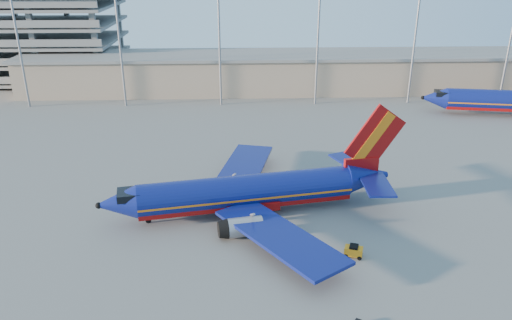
% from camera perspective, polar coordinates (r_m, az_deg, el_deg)
% --- Properties ---
extents(ground, '(220.00, 220.00, 0.00)m').
position_cam_1_polar(ground, '(63.55, -0.55, -5.02)').
color(ground, slate).
rests_on(ground, ground).
extents(terminal_building, '(122.00, 16.00, 8.50)m').
position_cam_1_polar(terminal_building, '(117.69, 3.53, 10.06)').
color(terminal_building, gray).
rests_on(terminal_building, ground).
extents(light_mast_row, '(101.60, 1.60, 28.65)m').
position_cam_1_polar(light_mast_row, '(103.32, 1.50, 15.83)').
color(light_mast_row, gray).
rests_on(light_mast_row, ground).
extents(aircraft_main, '(37.28, 35.54, 12.72)m').
position_cam_1_polar(aircraft_main, '(60.49, -0.31, -3.63)').
color(aircraft_main, navy).
rests_on(aircraft_main, ground).
extents(baggage_tug, '(2.14, 1.69, 1.34)m').
position_cam_1_polar(baggage_tug, '(53.75, 11.09, -10.15)').
color(baggage_tug, orange).
rests_on(baggage_tug, ground).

